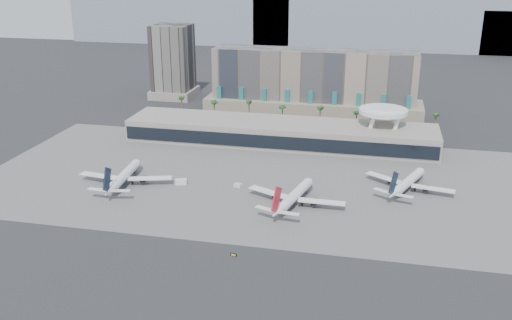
% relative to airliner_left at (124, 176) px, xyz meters
% --- Properties ---
extents(ground, '(900.00, 900.00, 0.00)m').
position_rel_airliner_left_xyz_m(ground, '(58.92, -35.13, -3.95)').
color(ground, '#232326').
rests_on(ground, ground).
extents(apron_pad, '(260.00, 130.00, 0.06)m').
position_rel_airliner_left_xyz_m(apron_pad, '(58.92, 19.87, -3.92)').
color(apron_pad, '#5B5B59').
rests_on(apron_pad, ground).
extents(mountain_ridge, '(680.00, 60.00, 70.00)m').
position_rel_airliner_left_xyz_m(mountain_ridge, '(86.80, 434.87, 25.94)').
color(mountain_ridge, gray).
rests_on(mountain_ridge, ground).
extents(hotel, '(140.00, 30.00, 42.00)m').
position_rel_airliner_left_xyz_m(hotel, '(68.92, 139.29, 12.86)').
color(hotel, gray).
rests_on(hotel, ground).
extents(office_tower, '(30.00, 30.00, 52.00)m').
position_rel_airliner_left_xyz_m(office_tower, '(-36.08, 164.87, 18.99)').
color(office_tower, black).
rests_on(office_tower, ground).
extents(terminal, '(170.00, 32.50, 14.50)m').
position_rel_airliner_left_xyz_m(terminal, '(58.92, 74.71, 2.57)').
color(terminal, '#9E958B').
rests_on(terminal, ground).
extents(saucer_structure, '(26.00, 26.00, 21.89)m').
position_rel_airliner_left_xyz_m(saucer_structure, '(113.92, 80.87, 14.51)').
color(saucer_structure, white).
rests_on(saucer_structure, ground).
extents(palm_row, '(157.80, 2.80, 13.10)m').
position_rel_airliner_left_xyz_m(palm_row, '(65.92, 109.87, 6.55)').
color(palm_row, brown).
rests_on(palm_row, ground).
extents(airliner_left, '(43.91, 45.33, 15.65)m').
position_rel_airliner_left_xyz_m(airliner_left, '(0.00, 0.00, 0.00)').
color(airliner_left, white).
rests_on(airliner_left, ground).
extents(airliner_centre, '(42.70, 44.37, 15.54)m').
position_rel_airliner_left_xyz_m(airliner_centre, '(79.33, -5.52, -0.03)').
color(airliner_centre, white).
rests_on(airliner_centre, ground).
extents(airliner_right, '(39.11, 40.32, 14.74)m').
position_rel_airliner_left_xyz_m(airliner_right, '(126.40, 21.07, -0.23)').
color(airliner_right, white).
rests_on(airliner_right, ground).
extents(service_vehicle_a, '(5.67, 4.03, 2.51)m').
position_rel_airliner_left_xyz_m(service_vehicle_a, '(25.33, 5.47, -2.69)').
color(service_vehicle_a, silver).
rests_on(service_vehicle_a, ground).
extents(service_vehicle_b, '(3.81, 2.82, 1.75)m').
position_rel_airliner_left_xyz_m(service_vehicle_b, '(51.57, 7.85, -3.07)').
color(service_vehicle_b, silver).
rests_on(service_vehicle_b, ground).
extents(taxiway_sign, '(2.37, 0.88, 1.07)m').
position_rel_airliner_left_xyz_m(taxiway_sign, '(65.39, -53.04, -3.42)').
color(taxiway_sign, black).
rests_on(taxiway_sign, ground).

